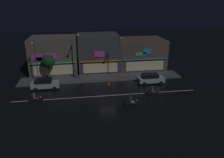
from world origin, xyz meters
TOP-DOWN VIEW (x-y plane):
  - ground_plane at (0.00, 0.00)m, footprint 140.00×140.00m
  - lane_divider_stripe at (0.00, 0.00)m, footprint 26.97×0.16m
  - sidewalk_far at (0.00, 7.48)m, footprint 28.39×4.00m
  - storefront_left_block at (8.52, 13.01)m, footprint 9.16×7.23m
  - storefront_center_block at (-8.52, 12.97)m, footprint 8.52×7.14m
  - storefront_right_block at (-0.00, 13.31)m, footprint 7.93×7.83m
  - streetlamp_west at (-10.76, 6.63)m, footprint 0.44×1.64m
  - streetlamp_mid at (-3.88, 7.34)m, footprint 0.44×1.64m
  - streetlamp_east at (2.98, 6.47)m, footprint 0.44×1.64m
  - pedestrian_on_sidewalk at (-4.56, 8.12)m, footprint 0.33×0.33m
  - street_tree at (-9.10, 8.42)m, footprint 2.25×2.25m
  - parked_car_near_kerb at (7.82, 3.78)m, footprint 4.30×1.98m
  - parked_car_trailing at (-9.33, 4.12)m, footprint 4.30×1.98m
  - motorcycle_lead at (6.51, -0.95)m, footprint 1.90×0.60m
  - motorcycle_following at (2.60, -3.75)m, footprint 1.90×0.60m
  - motorcycle_opposite_lane at (-10.06, -0.59)m, footprint 1.90×0.60m
  - traffic_cone at (0.79, 4.28)m, footprint 0.36×0.36m

SIDE VIEW (x-z plane):
  - ground_plane at x=0.00m, z-range 0.00..0.00m
  - lane_divider_stripe at x=0.00m, z-range 0.00..0.01m
  - sidewalk_far at x=0.00m, z-range 0.00..0.14m
  - traffic_cone at x=0.79m, z-range 0.00..0.55m
  - motorcycle_lead at x=6.51m, z-range -0.13..1.39m
  - motorcycle_following at x=2.60m, z-range -0.13..1.39m
  - motorcycle_opposite_lane at x=-10.06m, z-range -0.13..1.39m
  - parked_car_near_kerb at x=7.82m, z-range 0.03..1.70m
  - parked_car_trailing at x=-9.33m, z-range 0.03..1.70m
  - pedestrian_on_sidewalk at x=-4.56m, z-range 0.08..1.94m
  - storefront_left_block at x=8.52m, z-range 0.00..5.84m
  - street_tree at x=-9.10m, z-range 1.13..5.39m
  - storefront_center_block at x=-8.52m, z-range 0.00..6.62m
  - storefront_right_block at x=0.00m, z-range 0.00..6.85m
  - streetlamp_west at x=-10.76m, z-range 0.78..7.86m
  - streetlamp_east at x=2.98m, z-range 0.79..8.25m
  - streetlamp_mid at x=-3.88m, z-range 0.80..8.80m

